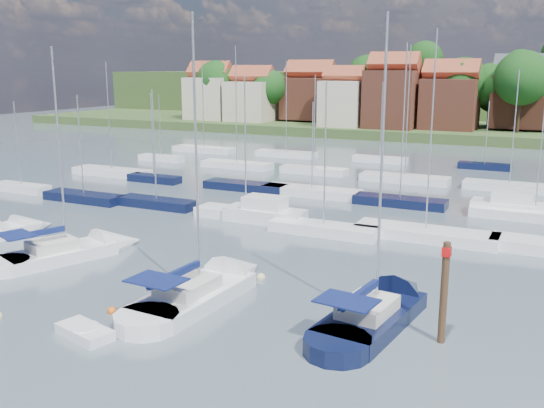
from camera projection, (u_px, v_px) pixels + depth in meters
The scene contains 11 objects.
ground at pixel (389, 187), 67.20m from camera, with size 260.00×260.00×0.00m, color #424F5A.
sailboat_left at pixel (79, 251), 42.44m from camera, with size 6.83×11.76×15.53m.
sailboat_centre at pixel (211, 288), 35.36m from camera, with size 4.00×12.83×17.16m.
sailboat_navy at pixel (383, 309), 32.25m from camera, with size 4.59×12.46×16.83m.
tender at pixel (85, 332), 29.68m from camera, with size 3.36×2.15×0.67m.
timber_piling at pixel (443, 311), 28.80m from camera, with size 0.40×0.40×7.26m.
buoy_c at pixel (112, 313), 32.66m from camera, with size 0.51×0.51×0.51m, color #D85914.
buoy_d at pixel (128, 336), 29.82m from camera, with size 0.53×0.53×0.53m, color #D85914.
buoy_e at pixel (261, 279), 37.92m from camera, with size 0.54×0.54×0.54m, color beige.
marina_field at pixel (394, 193), 62.04m from camera, with size 79.62×41.41×15.93m.
far_shore_town at pixel (503, 104), 146.39m from camera, with size 212.46×90.00×22.27m.
Camera 1 is at (17.46, -24.94, 12.88)m, focal length 40.00 mm.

